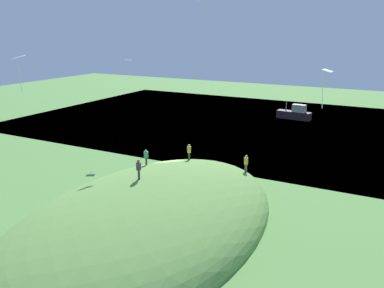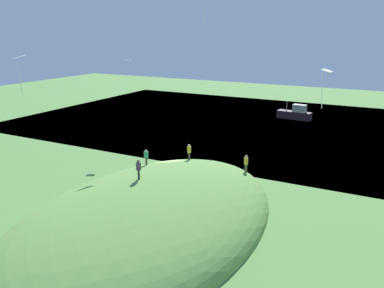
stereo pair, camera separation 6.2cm
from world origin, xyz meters
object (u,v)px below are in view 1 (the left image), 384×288
(person_near_shore, at_px, (146,155))
(kite_1, at_px, (327,75))
(kite_2, at_px, (19,59))
(boat_on_lake, at_px, (295,114))
(kite_7, at_px, (128,60))
(mooring_post, at_px, (221,167))
(person_watching_kites, at_px, (246,162))
(kite_8, at_px, (203,1))
(person_on_hilltop, at_px, (189,150))
(person_with_child, at_px, (139,167))

(person_near_shore, height_order, kite_1, kite_1)
(kite_2, bearing_deg, boat_on_lake, 173.21)
(kite_7, height_order, mooring_post, kite_7)
(person_watching_kites, distance_m, kite_8, 16.36)
(person_on_hilltop, height_order, kite_2, kite_2)
(kite_2, height_order, kite_7, kite_2)
(boat_on_lake, height_order, person_on_hilltop, person_on_hilltop)
(person_on_hilltop, bearing_deg, kite_1, 107.23)
(boat_on_lake, distance_m, kite_8, 44.63)
(person_near_shore, height_order, mooring_post, person_near_shore)
(mooring_post, bearing_deg, person_on_hilltop, -23.07)
(kite_1, xyz_separation_m, mooring_post, (-17.30, -13.20, -12.38))
(boat_on_lake, relative_size, kite_1, 2.91)
(kite_1, relative_size, kite_8, 1.22)
(person_near_shore, distance_m, kite_2, 15.89)
(person_near_shore, relative_size, kite_8, 0.92)
(person_watching_kites, distance_m, kite_2, 22.45)
(person_on_hilltop, relative_size, mooring_post, 1.56)
(boat_on_lake, distance_m, kite_7, 32.41)
(kite_2, bearing_deg, person_watching_kites, 150.58)
(mooring_post, bearing_deg, kite_8, 15.00)
(kite_2, bearing_deg, person_on_hilltop, 166.08)
(person_on_hilltop, relative_size, person_watching_kites, 0.93)
(person_on_hilltop, distance_m, kite_2, 19.32)
(person_with_child, relative_size, person_watching_kites, 0.95)
(person_near_shore, distance_m, mooring_post, 9.55)
(kite_8, bearing_deg, kite_2, -41.27)
(boat_on_lake, height_order, mooring_post, boat_on_lake)
(boat_on_lake, relative_size, kite_8, 3.56)
(person_with_child, distance_m, mooring_post, 13.60)
(boat_on_lake, height_order, kite_2, kite_2)
(kite_1, bearing_deg, person_with_child, -106.08)
(mooring_post, bearing_deg, person_near_shore, -29.88)
(person_watching_kites, height_order, kite_1, kite_1)
(person_on_hilltop, distance_m, kite_1, 22.09)
(kite_1, height_order, kite_8, kite_8)
(person_on_hilltop, height_order, kite_8, kite_8)
(person_with_child, xyz_separation_m, kite_1, (4.33, 15.02, 8.72))
(boat_on_lake, distance_m, kite_1, 51.40)
(kite_2, relative_size, mooring_post, 2.23)
(person_with_child, xyz_separation_m, kite_7, (-17.77, -13.91, 7.06))
(boat_on_lake, xyz_separation_m, kite_1, (48.30, 12.88, 11.97))
(person_on_hilltop, xyz_separation_m, mooring_post, (-4.21, 1.79, -2.80))
(boat_on_lake, bearing_deg, kite_2, -90.28)
(person_with_child, distance_m, person_watching_kites, 11.57)
(person_with_child, relative_size, kite_2, 0.72)
(boat_on_lake, xyz_separation_m, person_near_shore, (38.90, -4.87, 2.44))
(person_on_hilltop, bearing_deg, kite_8, 94.56)
(person_on_hilltop, bearing_deg, kite_2, 44.42)
(person_near_shore, bearing_deg, person_on_hilltop, 88.64)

